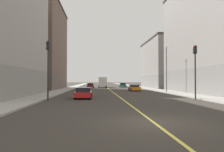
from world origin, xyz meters
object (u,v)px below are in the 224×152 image
car_maroon (90,85)px  box_truck (102,82)px  building_left_mid (167,64)px  car_red (83,93)px  building_left_near (220,34)px  traffic_light_left_near (195,65)px  street_lamp_left_near (166,64)px  car_orange (134,88)px  building_right_midblock (39,47)px  car_teal (123,85)px  traffic_light_right_near (48,62)px

car_maroon → box_truck: 3.93m
building_left_mid → car_red: size_ratio=4.79×
car_red → building_left_near: bearing=18.7°
traffic_light_left_near → car_maroon: bearing=108.7°
traffic_light_left_near → street_lamp_left_near: street_lamp_left_near is taller
car_maroon → car_orange: (9.25, -18.21, -0.04)m
building_right_midblock → car_teal: size_ratio=4.94×
building_right_midblock → car_red: size_ratio=4.96×
building_left_mid → traffic_light_right_near: size_ratio=3.20×
box_truck → car_maroon: bearing=-154.6°
building_left_mid → building_right_midblock: building_right_midblock is taller
building_left_mid → traffic_light_left_near: building_left_mid is taller
building_right_midblock → traffic_light_left_near: building_right_midblock is taller
traffic_light_left_near → street_lamp_left_near: 12.53m
car_teal → car_orange: (-0.35, -21.90, -0.03)m
street_lamp_left_near → box_truck: street_lamp_left_near is taller
street_lamp_left_near → building_left_mid: bearing=71.1°
traffic_light_right_near → car_teal: bearing=72.5°
box_truck → street_lamp_left_near: bearing=-68.9°
building_left_near → building_left_mid: (0.00, 25.56, -2.83)m
building_left_near → box_truck: (-17.90, 29.05, -7.94)m
building_right_midblock → box_truck: building_right_midblock is taller
traffic_light_right_near → building_left_mid: bearing=55.0°
traffic_light_left_near → traffic_light_right_near: traffic_light_right_near is taller
traffic_light_left_near → traffic_light_right_near: 15.84m
box_truck → car_orange: bearing=-73.7°
box_truck → car_red: bearing=-95.1°
building_left_near → building_left_mid: size_ratio=1.22×
building_left_mid → street_lamp_left_near: bearing=-108.9°
car_teal → box_truck: box_truck is taller
building_left_near → car_teal: (-11.76, 31.10, -8.89)m
street_lamp_left_near → car_orange: bearing=124.2°
box_truck → traffic_light_right_near: bearing=-99.9°
building_left_mid → building_right_midblock: bearing=-168.8°
traffic_light_left_near → street_lamp_left_near: bearing=85.3°
building_left_mid → car_orange: (-12.11, -16.36, -6.10)m
building_left_near → building_left_mid: 25.71m
traffic_light_left_near → car_teal: traffic_light_left_near is taller
street_lamp_left_near → box_truck: (-10.13, 26.23, -3.28)m
building_left_near → traffic_light_left_near: 14.22m
street_lamp_left_near → car_maroon: street_lamp_left_near is taller
car_orange → building_right_midblock: bearing=155.4°
building_right_midblock → building_left_near: bearing=-29.6°
traffic_light_left_near → car_orange: size_ratio=1.50×
car_orange → box_truck: size_ratio=0.58×
building_left_near → car_red: (-21.10, -7.13, -8.90)m
car_maroon → car_red: car_maroon is taller
building_left_near → building_left_mid: bearing=90.0°
car_orange → car_red: car_red is taller
traffic_light_right_near → building_right_midblock: bearing=107.0°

